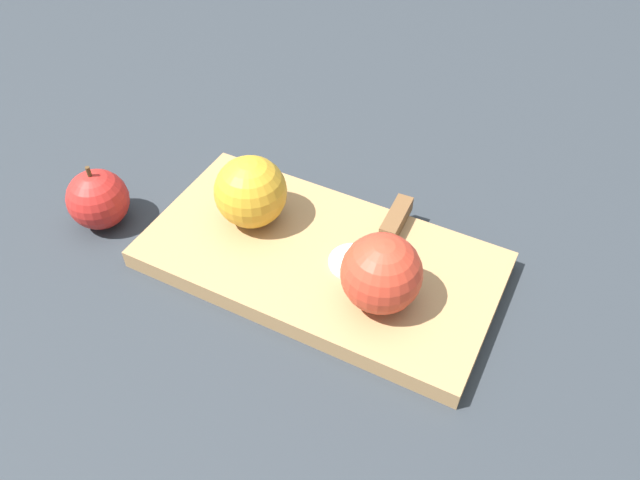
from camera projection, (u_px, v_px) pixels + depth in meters
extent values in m
plane|color=#282D33|center=(320.00, 266.00, 0.70)|extent=(4.00, 4.00, 0.00)
cube|color=#A37A4C|center=(320.00, 260.00, 0.69)|extent=(0.40, 0.22, 0.02)
sphere|color=gold|center=(251.00, 192.00, 0.69)|extent=(0.08, 0.08, 0.08)
cylinder|color=beige|center=(253.00, 188.00, 0.70)|extent=(0.08, 0.01, 0.08)
sphere|color=red|center=(381.00, 274.00, 0.61)|extent=(0.08, 0.08, 0.08)
cylinder|color=beige|center=(382.00, 268.00, 0.61)|extent=(0.07, 0.03, 0.08)
cube|color=silver|center=(373.00, 267.00, 0.67)|extent=(0.02, 0.08, 0.00)
cube|color=brown|center=(396.00, 219.00, 0.71)|extent=(0.02, 0.06, 0.02)
cylinder|color=beige|center=(353.00, 261.00, 0.67)|extent=(0.05, 0.05, 0.00)
sphere|color=red|center=(98.00, 199.00, 0.73)|extent=(0.07, 0.07, 0.07)
cylinder|color=#4C3319|center=(88.00, 171.00, 0.70)|extent=(0.01, 0.01, 0.01)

